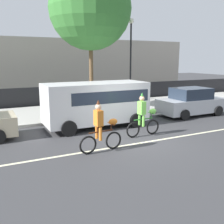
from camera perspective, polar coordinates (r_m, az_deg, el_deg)
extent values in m
plane|color=#38383A|center=(11.05, 5.03, -5.99)|extent=(80.00, 80.00, 0.00)
cube|color=beige|center=(10.64, 6.43, -6.68)|extent=(36.00, 0.14, 0.01)
cube|color=#ADAAA3|center=(16.75, -6.54, 0.29)|extent=(60.00, 5.00, 0.15)
cube|color=black|center=(19.37, -9.50, 3.60)|extent=(40.00, 0.08, 1.40)
cube|color=#B2A899|center=(27.56, -14.88, 9.54)|extent=(28.00, 8.00, 5.10)
torus|color=black|center=(9.80, 0.33, -6.18)|extent=(0.67, 0.13, 0.67)
torus|color=black|center=(9.32, -5.24, -7.17)|extent=(0.67, 0.13, 0.67)
cylinder|color=#4C2614|center=(9.43, -2.40, -4.27)|extent=(0.97, 0.13, 0.05)
cylinder|color=#4C2614|center=(9.34, -3.22, -3.87)|extent=(0.04, 0.04, 0.18)
cylinder|color=#4C2614|center=(9.60, -0.20, -3.27)|extent=(0.04, 0.04, 0.23)
cylinder|color=#4C2614|center=(9.57, -0.20, -2.60)|extent=(0.07, 0.50, 0.03)
ellipsoid|color=orange|center=(9.60, 0.23, -2.13)|extent=(0.38, 0.23, 0.24)
cube|color=orange|center=(9.26, -2.97, -1.32)|extent=(0.27, 0.34, 0.56)
sphere|color=beige|center=(9.18, -3.00, 1.12)|extent=(0.22, 0.22, 0.22)
cone|color=#4C2614|center=(9.15, -3.01, 2.23)|extent=(0.14, 0.14, 0.16)
cylinder|color=orange|center=(9.28, -2.53, -4.80)|extent=(0.11, 0.11, 0.48)
cylinder|color=orange|center=(9.51, -3.34, -4.39)|extent=(0.11, 0.11, 0.48)
torus|color=black|center=(11.82, 8.84, -3.22)|extent=(0.67, 0.11, 0.67)
torus|color=black|center=(11.22, 4.62, -3.92)|extent=(0.67, 0.11, 0.67)
cylinder|color=#266626|center=(11.41, 6.84, -1.55)|extent=(0.97, 0.10, 0.05)
cylinder|color=#266626|center=(11.31, 6.23, -1.19)|extent=(0.04, 0.04, 0.18)
cylinder|color=#266626|center=(11.64, 8.52, -0.76)|extent=(0.04, 0.04, 0.23)
cylinder|color=#266626|center=(11.61, 8.54, -0.21)|extent=(0.06, 0.50, 0.03)
ellipsoid|color=#72CC4C|center=(11.65, 8.87, 0.17)|extent=(0.37, 0.22, 0.24)
cube|color=#72CC4C|center=(11.25, 6.49, 0.92)|extent=(0.26, 0.33, 0.56)
sphere|color=tan|center=(11.18, 6.53, 2.94)|extent=(0.22, 0.22, 0.22)
cone|color=#266626|center=(11.16, 6.55, 3.85)|extent=(0.14, 0.14, 0.16)
cylinder|color=#72CC4C|center=(11.25, 6.84, -1.95)|extent=(0.11, 0.11, 0.48)
cylinder|color=#72CC4C|center=(11.47, 6.01, -1.67)|extent=(0.11, 0.11, 0.48)
cube|color=white|center=(12.84, -3.55, 2.15)|extent=(5.00, 2.00, 1.90)
cube|color=#283342|center=(12.94, -1.93, 3.81)|extent=(3.90, 2.02, 0.56)
cylinder|color=black|center=(12.89, 5.22, -1.82)|extent=(0.70, 0.22, 0.70)
cylinder|color=black|center=(14.60, 1.14, -0.20)|extent=(0.70, 0.22, 0.70)
cylinder|color=black|center=(11.54, -9.38, -3.53)|extent=(0.70, 0.22, 0.70)
cylinder|color=black|center=(13.41, -11.88, -1.50)|extent=(0.70, 0.22, 0.70)
cube|color=#B7BABF|center=(16.28, 16.93, 1.42)|extent=(4.10, 1.72, 0.80)
cube|color=#232D3D|center=(16.11, 16.82, 3.91)|extent=(2.10, 1.58, 0.64)
cylinder|color=black|center=(16.65, 22.09, 0.23)|extent=(0.60, 0.20, 0.60)
cylinder|color=black|center=(17.82, 17.99, 1.21)|extent=(0.60, 0.20, 0.60)
cylinder|color=black|center=(14.87, 15.53, -0.61)|extent=(0.60, 0.20, 0.60)
cylinder|color=black|center=(16.16, 11.50, 0.53)|extent=(0.60, 0.20, 0.60)
cylinder|color=black|center=(18.63, 4.06, 10.21)|extent=(0.12, 0.12, 5.50)
sphere|color=#EAEACC|center=(18.79, 4.20, 19.18)|extent=(0.36, 0.36, 0.36)
cylinder|color=brown|center=(16.08, -4.53, 7.95)|extent=(0.24, 0.24, 4.35)
sphere|color=#387A33|center=(16.30, -4.76, 21.58)|extent=(4.78, 4.78, 4.78)
cylinder|color=#33333D|center=(20.25, 4.09, 3.71)|extent=(0.20, 0.20, 0.85)
cube|color=beige|center=(20.17, 4.12, 5.70)|extent=(0.32, 0.20, 0.56)
sphere|color=tan|center=(20.13, 4.14, 6.80)|extent=(0.20, 0.20, 0.20)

